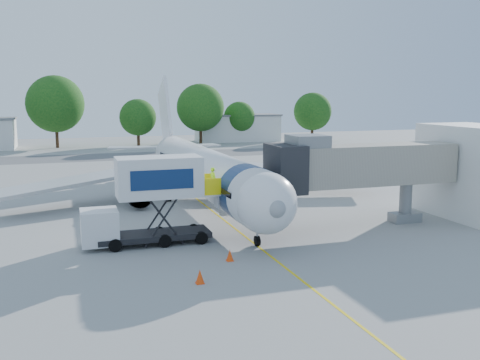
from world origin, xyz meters
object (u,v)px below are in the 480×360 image
object	(u,v)px
aircraft	(202,170)
ground_tug	(403,279)
jet_bridge	(352,166)
catering_hiloader	(149,201)

from	to	relation	value
aircraft	ground_tug	world-z (taller)	aircraft
aircraft	jet_bridge	bearing A→B (deg)	-54.30
catering_hiloader	ground_tug	distance (m)	15.96
aircraft	ground_tug	distance (m)	23.84
aircraft	ground_tug	size ratio (longest dim) A/B	9.58
jet_bridge	catering_hiloader	size ratio (longest dim) A/B	1.62
aircraft	jet_bridge	world-z (taller)	aircraft
ground_tug	aircraft	bearing A→B (deg)	93.60
jet_bridge	ground_tug	xyz separation A→B (m)	(-4.32, -12.33, -3.55)
jet_bridge	ground_tug	world-z (taller)	jet_bridge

